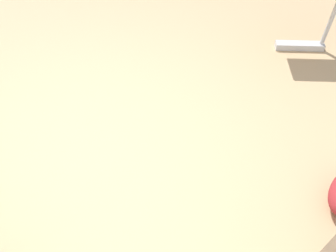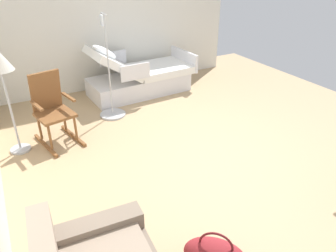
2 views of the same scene
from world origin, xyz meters
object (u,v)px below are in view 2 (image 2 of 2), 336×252
at_px(hospital_bed, 139,78).
at_px(floor_lamp, 0,67).
at_px(rocking_chair, 52,110).
at_px(iv_pole, 112,102).

relative_size(hospital_bed, floor_lamp, 1.42).
xyz_separation_m(hospital_bed, rocking_chair, (-1.14, 1.85, 0.19)).
bearing_deg(hospital_bed, rocking_chair, 121.56).
bearing_deg(rocking_chair, iv_pole, -67.63).
xyz_separation_m(hospital_bed, floor_lamp, (-1.17, 2.38, 0.92)).
relative_size(hospital_bed, iv_pole, 1.25).
bearing_deg(iv_pole, hospital_bed, -49.25).
relative_size(rocking_chair, floor_lamp, 0.71).
bearing_deg(rocking_chair, floor_lamp, 93.26).
bearing_deg(hospital_bed, iv_pole, 130.75).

